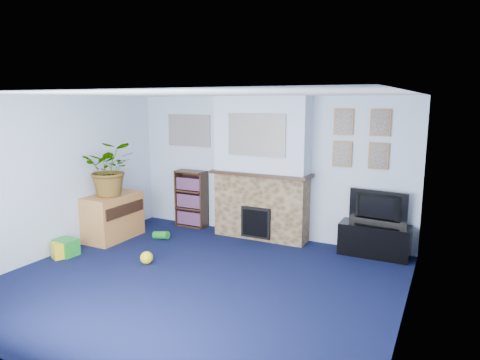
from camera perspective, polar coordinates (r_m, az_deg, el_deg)
The scene contains 26 objects.
floor at distance 5.76m, azimuth -5.71°, elevation -13.30°, with size 5.00×4.50×0.01m, color #0D1234.
ceiling at distance 5.27m, azimuth -6.20°, elevation 11.31°, with size 5.00×4.50×0.01m, color white.
wall_back at distance 7.35m, azimuth 3.52°, elevation 1.73°, with size 5.00×0.04×2.40m, color silver.
wall_front at distance 3.76m, azimuth -24.86°, elevation -7.84°, with size 5.00×0.04×2.40m, color silver.
wall_left at distance 7.04m, azimuth -23.38°, elevation 0.48°, with size 0.04×4.50×2.40m, color silver.
wall_right at distance 4.59m, azimuth 21.50°, elevation -4.38°, with size 0.04×4.50×2.40m, color silver.
chimney_breast at distance 7.17m, azimuth 2.87°, elevation 1.38°, with size 1.72×0.50×2.40m.
collage_main at distance 6.91m, azimuth 2.21°, elevation 6.02°, with size 1.00×0.03×0.68m, color gray.
collage_left at distance 8.01m, azimuth -6.80°, elevation 6.57°, with size 0.90×0.03×0.58m, color gray.
portrait_tl at distance 6.85m, azimuth 13.66°, elevation 7.54°, with size 0.30×0.03×0.40m, color brown.
portrait_tr at distance 6.75m, azimuth 18.24°, elevation 7.27°, with size 0.30×0.03×0.40m, color brown.
portrait_bl at distance 6.89m, azimuth 13.48°, elevation 3.38°, with size 0.30×0.03×0.40m, color brown.
portrait_br at distance 6.79m, azimuth 18.00°, elevation 3.05°, with size 0.30×0.03×0.40m, color brown.
tv_stand at distance 6.86m, azimuth 17.46°, elevation -7.77°, with size 1.03×0.43×0.49m, color black.
television at distance 6.74m, azimuth 17.73°, elevation -3.57°, with size 0.87×0.11×0.50m, color black.
bookshelf at distance 8.03m, azimuth -6.45°, elevation -2.65°, with size 0.58×0.28×1.05m.
sideboard at distance 7.62m, azimuth -16.60°, elevation -4.93°, with size 0.55×0.99×0.77m, color #BA773B.
potted_plant at distance 7.37m, azimuth -16.93°, elevation 1.48°, with size 0.82×0.71×0.91m, color #26661E.
mantel_clock at distance 7.16m, azimuth 2.01°, elevation 1.67°, with size 0.09×0.06×0.13m, color gold.
mantel_candle at distance 7.03m, azimuth 4.49°, elevation 1.56°, with size 0.05×0.05×0.17m, color #B2BFC6.
mantel_teddy at distance 7.40m, azimuth -1.70°, elevation 1.91°, with size 0.11×0.11×0.11m, color gray.
mantel_can at distance 6.86m, azimuth 8.37°, elevation 1.09°, with size 0.06×0.06×0.13m, color yellow.
green_crate at distance 7.09m, azimuth -22.16°, elevation -8.20°, with size 0.32×0.26×0.26m, color #198C26.
toy_ball at distance 6.41m, azimuth -12.35°, elevation -10.11°, with size 0.18×0.18×0.18m, color yellow.
toy_block at distance 7.02m, azimuth -22.92°, elevation -8.69°, with size 0.20×0.20×0.24m, color yellow.
toy_tube at distance 7.46m, azimuth -10.48°, elevation -7.24°, with size 0.13×0.13×0.28m, color #198C26.
Camera 1 is at (2.85, -4.44, 2.32)m, focal length 32.00 mm.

